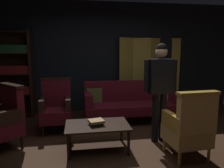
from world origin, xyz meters
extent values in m
plane|color=#331E11|center=(0.00, 0.00, 0.00)|extent=(10.00, 10.00, 0.00)
cube|color=black|center=(0.00, 2.45, 1.40)|extent=(7.20, 0.10, 2.80)
cube|color=#B29338|center=(0.61, 2.27, 0.95)|extent=(0.41, 0.26, 1.90)
cube|color=#B78E33|center=(0.61, 2.27, 1.87)|extent=(0.42, 0.26, 0.06)
cube|color=#B29338|center=(1.04, 2.34, 0.95)|extent=(0.46, 0.12, 1.90)
cube|color=#B78E33|center=(1.04, 2.34, 1.87)|extent=(0.46, 0.13, 0.06)
cube|color=#B29338|center=(1.47, 2.38, 0.95)|extent=(0.43, 0.21, 1.90)
cube|color=#B78E33|center=(1.47, 2.38, 1.87)|extent=(0.44, 0.22, 0.06)
cube|color=#B29338|center=(1.91, 2.41, 0.95)|extent=(0.45, 0.15, 1.90)
cube|color=#B78E33|center=(1.91, 2.41, 1.87)|extent=(0.45, 0.16, 0.06)
cube|color=black|center=(-1.73, 2.18, 1.02)|extent=(0.06, 0.32, 2.05)
cube|color=black|center=(-2.15, 2.33, 1.02)|extent=(0.90, 0.02, 2.05)
cube|color=black|center=(-2.15, 2.18, 0.06)|extent=(0.86, 0.30, 0.02)
cube|color=black|center=(-2.15, 2.18, 0.54)|extent=(0.86, 0.30, 0.02)
cube|color=maroon|center=(-2.15, 2.16, 0.64)|extent=(0.78, 0.22, 0.18)
cube|color=black|center=(-2.15, 2.18, 1.02)|extent=(0.86, 0.30, 0.02)
cube|color=maroon|center=(-2.15, 2.16, 1.13)|extent=(0.78, 0.22, 0.19)
cube|color=black|center=(-2.15, 2.18, 1.51)|extent=(0.86, 0.30, 0.02)
cube|color=#1E4C28|center=(-2.15, 2.16, 1.61)|extent=(0.78, 0.22, 0.18)
cube|color=black|center=(-2.15, 2.18, 1.99)|extent=(0.86, 0.30, 0.02)
cylinder|color=black|center=(-0.40, 1.05, 0.11)|extent=(0.07, 0.07, 0.22)
cylinder|color=black|center=(1.50, 1.05, 0.11)|extent=(0.07, 0.07, 0.22)
cylinder|color=black|center=(-0.40, 1.65, 0.11)|extent=(0.07, 0.07, 0.22)
cylinder|color=black|center=(1.50, 1.65, 0.11)|extent=(0.07, 0.07, 0.22)
cube|color=#4C0F19|center=(0.55, 1.35, 0.32)|extent=(2.10, 0.76, 0.20)
cube|color=#4C0F19|center=(0.55, 1.66, 0.65)|extent=(2.10, 0.18, 0.46)
cube|color=#4C0F19|center=(-0.43, 1.35, 0.55)|extent=(0.16, 0.68, 0.26)
cube|color=#4C0F19|center=(1.53, 1.35, 0.55)|extent=(0.16, 0.68, 0.26)
cube|color=#4C5123|center=(-0.28, 1.55, 0.57)|extent=(0.34, 0.13, 0.34)
cube|color=beige|center=(1.38, 1.55, 0.57)|extent=(0.35, 0.15, 0.34)
cylinder|color=black|center=(-0.80, -0.18, 0.20)|extent=(0.04, 0.04, 0.39)
cylinder|color=black|center=(0.10, -0.18, 0.20)|extent=(0.04, 0.04, 0.39)
cylinder|color=black|center=(-0.80, 0.36, 0.20)|extent=(0.04, 0.04, 0.39)
cylinder|color=black|center=(0.10, 0.36, 0.20)|extent=(0.04, 0.04, 0.39)
cube|color=black|center=(-0.35, 0.09, 0.41)|extent=(1.00, 0.64, 0.03)
cylinder|color=#B78E33|center=(1.15, -0.11, 0.11)|extent=(0.04, 0.04, 0.22)
cylinder|color=#B78E33|center=(0.69, -0.14, 0.11)|extent=(0.04, 0.04, 0.22)
cylinder|color=#B78E33|center=(1.18, -0.57, 0.11)|extent=(0.04, 0.04, 0.22)
cylinder|color=#B78E33|center=(0.72, -0.60, 0.11)|extent=(0.04, 0.04, 0.22)
cube|color=tan|center=(0.93, -0.36, 0.34)|extent=(0.60, 0.60, 0.24)
cube|color=tan|center=(0.95, -0.59, 0.73)|extent=(0.57, 0.16, 0.54)
cube|color=#B78E33|center=(0.95, -0.59, 1.02)|extent=(0.61, 0.17, 0.04)
cube|color=#B78E33|center=(1.17, -0.34, 0.57)|extent=(0.12, 0.50, 0.22)
cube|color=#B78E33|center=(0.69, -0.37, 0.57)|extent=(0.12, 0.50, 0.22)
cylinder|color=black|center=(-1.87, 0.66, 0.11)|extent=(0.04, 0.04, 0.22)
cylinder|color=black|center=(-1.56, 0.31, 0.11)|extent=(0.04, 0.04, 0.22)
cube|color=#4C0F19|center=(-1.89, 0.33, 0.34)|extent=(0.79, 0.79, 0.24)
cube|color=#4C0F19|center=(-1.72, 0.49, 0.73)|extent=(0.46, 0.50, 0.54)
cube|color=black|center=(-1.72, 0.49, 1.02)|extent=(0.50, 0.53, 0.04)
cube|color=black|center=(-1.73, 0.15, 0.57)|extent=(0.43, 0.40, 0.22)
cylinder|color=black|center=(-1.30, 0.74, 0.11)|extent=(0.04, 0.04, 0.22)
cylinder|color=black|center=(-0.84, 0.74, 0.11)|extent=(0.04, 0.04, 0.22)
cylinder|color=black|center=(-1.30, 1.20, 0.11)|extent=(0.04, 0.04, 0.22)
cylinder|color=black|center=(-0.84, 1.20, 0.11)|extent=(0.04, 0.04, 0.22)
cube|color=#4C0F19|center=(-1.07, 0.97, 0.34)|extent=(0.56, 0.56, 0.24)
cube|color=#4C0F19|center=(-1.07, 1.20, 0.73)|extent=(0.56, 0.12, 0.54)
cube|color=black|center=(-1.07, 1.20, 1.02)|extent=(0.60, 0.13, 0.04)
cube|color=black|center=(-1.31, 0.97, 0.57)|extent=(0.09, 0.50, 0.22)
cube|color=black|center=(-0.83, 0.97, 0.57)|extent=(0.09, 0.50, 0.22)
cylinder|color=black|center=(0.81, 0.25, 0.43)|extent=(0.12, 0.12, 0.86)
cylinder|color=black|center=(0.67, 0.24, 0.43)|extent=(0.12, 0.12, 0.86)
cube|color=maroon|center=(0.74, 0.24, 0.90)|extent=(0.33, 0.18, 0.09)
cube|color=black|center=(0.74, 0.24, 1.15)|extent=(0.41, 0.24, 0.58)
cube|color=white|center=(0.73, 0.35, 1.18)|extent=(0.14, 0.02, 0.41)
cube|color=maroon|center=(0.73, 0.36, 1.41)|extent=(0.09, 0.03, 0.04)
cylinder|color=black|center=(0.99, 0.26, 1.16)|extent=(0.09, 0.09, 0.54)
cylinder|color=black|center=(0.49, 0.23, 1.16)|extent=(0.09, 0.09, 0.54)
sphere|color=tan|center=(0.74, 0.24, 1.56)|extent=(0.20, 0.20, 0.20)
sphere|color=black|center=(0.74, 0.24, 1.61)|extent=(0.18, 0.18, 0.18)
cube|color=#1E4C28|center=(-0.37, 0.07, 0.44)|extent=(0.23, 0.19, 0.04)
cube|color=#9E7A47|center=(-0.37, 0.07, 0.48)|extent=(0.27, 0.24, 0.04)
camera|label=1|loc=(-0.64, -3.20, 1.59)|focal=34.64mm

